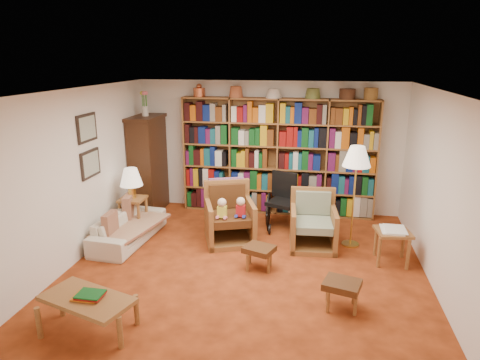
% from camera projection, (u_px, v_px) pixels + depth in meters
% --- Properties ---
extents(floor, '(5.00, 5.00, 0.00)m').
position_uv_depth(floor, '(247.00, 266.00, 6.19)').
color(floor, '#A84419').
rests_on(floor, ground).
extents(ceiling, '(5.00, 5.00, 0.00)m').
position_uv_depth(ceiling, '(248.00, 91.00, 5.50)').
color(ceiling, white).
rests_on(ceiling, wall_back).
extents(wall_back, '(5.00, 0.00, 5.00)m').
position_uv_depth(wall_back, '(268.00, 147.00, 8.21)').
color(wall_back, white).
rests_on(wall_back, floor).
extents(wall_front, '(5.00, 0.00, 5.00)m').
position_uv_depth(wall_front, '(197.00, 270.00, 3.48)').
color(wall_front, white).
rests_on(wall_front, floor).
extents(wall_left, '(0.00, 5.00, 5.00)m').
position_uv_depth(wall_left, '(79.00, 175.00, 6.27)').
color(wall_left, white).
rests_on(wall_left, floor).
extents(wall_right, '(0.00, 5.00, 5.00)m').
position_uv_depth(wall_right, '(442.00, 194.00, 5.41)').
color(wall_right, white).
rests_on(wall_right, floor).
extents(bookshelf, '(3.60, 0.30, 2.42)m').
position_uv_depth(bookshelf, '(278.00, 154.00, 8.03)').
color(bookshelf, olive).
rests_on(bookshelf, floor).
extents(curio_cabinet, '(0.50, 0.95, 2.40)m').
position_uv_depth(curio_cabinet, '(148.00, 163.00, 8.20)').
color(curio_cabinet, '#3A1F0F').
rests_on(curio_cabinet, floor).
extents(framed_pictures, '(0.03, 0.52, 0.97)m').
position_uv_depth(framed_pictures, '(89.00, 146.00, 6.45)').
color(framed_pictures, black).
rests_on(framed_pictures, wall_left).
extents(sofa, '(1.64, 0.73, 0.47)m').
position_uv_depth(sofa, '(129.00, 228.00, 6.98)').
color(sofa, beige).
rests_on(sofa, floor).
extents(sofa_throw, '(0.95, 1.44, 0.04)m').
position_uv_depth(sofa_throw, '(131.00, 224.00, 6.95)').
color(sofa_throw, beige).
rests_on(sofa_throw, sofa).
extents(cushion_left, '(0.21, 0.43, 0.42)m').
position_uv_depth(cushion_left, '(129.00, 208.00, 7.27)').
color(cushion_left, maroon).
rests_on(cushion_left, sofa).
extents(cushion_right, '(0.12, 0.35, 0.35)m').
position_uv_depth(cushion_right, '(110.00, 223.00, 6.61)').
color(cushion_right, maroon).
rests_on(cushion_right, sofa).
extents(side_table_lamp, '(0.42, 0.42, 0.60)m').
position_uv_depth(side_table_lamp, '(133.00, 206.00, 7.36)').
color(side_table_lamp, olive).
rests_on(side_table_lamp, floor).
extents(table_lamp, '(0.39, 0.39, 0.52)m').
position_uv_depth(table_lamp, '(131.00, 178.00, 7.22)').
color(table_lamp, gold).
rests_on(table_lamp, side_table_lamp).
extents(armchair_leather, '(1.03, 1.03, 0.97)m').
position_uv_depth(armchair_leather, '(231.00, 216.00, 7.02)').
color(armchair_leather, olive).
rests_on(armchair_leather, floor).
extents(armchair_sage, '(0.77, 0.80, 0.89)m').
position_uv_depth(armchair_sage, '(313.00, 225.00, 6.82)').
color(armchair_sage, olive).
rests_on(armchair_sage, floor).
extents(wheelchair, '(0.61, 0.78, 0.97)m').
position_uv_depth(wheelchair, '(283.00, 203.00, 7.53)').
color(wheelchair, black).
rests_on(wheelchair, floor).
extents(floor_lamp, '(0.43, 0.43, 1.62)m').
position_uv_depth(floor_lamp, '(357.00, 161.00, 6.51)').
color(floor_lamp, gold).
rests_on(floor_lamp, floor).
extents(side_table_papers, '(0.54, 0.54, 0.53)m').
position_uv_depth(side_table_papers, '(393.00, 236.00, 6.20)').
color(side_table_papers, olive).
rests_on(side_table_papers, floor).
extents(footstool_a, '(0.49, 0.46, 0.34)m').
position_uv_depth(footstool_a, '(259.00, 251.00, 6.05)').
color(footstool_a, '#503015').
rests_on(footstool_a, floor).
extents(footstool_b, '(0.50, 0.46, 0.36)m').
position_uv_depth(footstool_b, '(342.00, 287.00, 5.08)').
color(footstool_b, '#503015').
rests_on(footstool_b, floor).
extents(coffee_table, '(1.13, 0.80, 0.47)m').
position_uv_depth(coffee_table, '(87.00, 302.00, 4.64)').
color(coffee_table, olive).
rests_on(coffee_table, floor).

